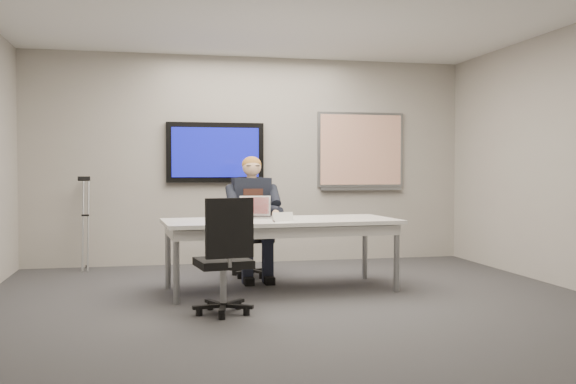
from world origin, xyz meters
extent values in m
cube|color=#323234|center=(0.00, 0.00, 0.00)|extent=(6.00, 6.00, 0.02)
cube|color=#A49D94|center=(0.00, 3.00, 1.40)|extent=(6.00, 0.02, 2.80)
cube|color=#A49D94|center=(0.00, -3.00, 1.40)|extent=(6.00, 0.02, 2.80)
cube|color=white|center=(-0.02, 0.92, 0.73)|extent=(2.49, 1.17, 0.04)
cube|color=silver|center=(-0.02, 0.92, 0.65)|extent=(2.38, 1.06, 0.10)
cylinder|color=gray|center=(-1.12, 0.42, 0.35)|extent=(0.06, 0.06, 0.71)
cylinder|color=gray|center=(1.14, 0.57, 0.35)|extent=(0.06, 0.06, 0.71)
cylinder|color=gray|center=(-1.17, 1.27, 0.35)|extent=(0.06, 0.06, 0.71)
cylinder|color=gray|center=(1.08, 1.42, 0.35)|extent=(0.06, 0.06, 0.71)
cube|color=black|center=(-0.50, 2.95, 1.50)|extent=(1.30, 0.08, 0.80)
cube|color=#0B0E7E|center=(-0.50, 2.90, 1.50)|extent=(1.16, 0.01, 0.66)
cube|color=gray|center=(1.55, 2.98, 1.55)|extent=(1.25, 0.04, 1.05)
cube|color=white|center=(1.55, 2.95, 1.55)|extent=(1.18, 0.01, 0.98)
cube|color=gray|center=(1.55, 2.94, 1.00)|extent=(1.18, 0.05, 0.04)
cylinder|color=gray|center=(-0.19, 1.86, 0.27)|extent=(0.06, 0.06, 0.35)
cube|color=black|center=(-0.19, 1.86, 0.45)|extent=(0.50, 0.50, 0.07)
cube|color=black|center=(-0.21, 2.07, 0.77)|extent=(0.41, 0.10, 0.51)
cylinder|color=gray|center=(-0.73, -0.06, 0.27)|extent=(0.06, 0.06, 0.35)
cube|color=black|center=(-0.73, -0.06, 0.45)|extent=(0.51, 0.51, 0.07)
cube|color=black|center=(-0.70, -0.27, 0.78)|extent=(0.41, 0.11, 0.51)
cube|color=black|center=(-0.19, 1.83, 0.87)|extent=(0.45, 0.27, 0.61)
cube|color=#381D17|center=(-0.19, 1.70, 0.90)|extent=(0.23, 0.03, 0.29)
sphere|color=#D6A983|center=(-0.19, 1.80, 1.30)|extent=(0.22, 0.22, 0.22)
ellipsoid|color=#985D26|center=(-0.19, 1.82, 1.33)|extent=(0.23, 0.23, 0.19)
cube|color=#B9B9BC|center=(-0.24, 1.10, 0.76)|extent=(0.36, 0.28, 0.02)
cube|color=black|center=(-0.24, 1.09, 0.77)|extent=(0.30, 0.20, 0.00)
cube|color=#B9B9BC|center=(-0.24, 1.25, 0.87)|extent=(0.34, 0.13, 0.22)
cube|color=#AF121C|center=(-0.24, 1.24, 0.88)|extent=(0.30, 0.11, 0.18)
cylinder|color=black|center=(-0.14, 0.62, 0.75)|extent=(0.03, 0.14, 0.01)
camera|label=1|loc=(-1.35, -5.66, 1.27)|focal=40.00mm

